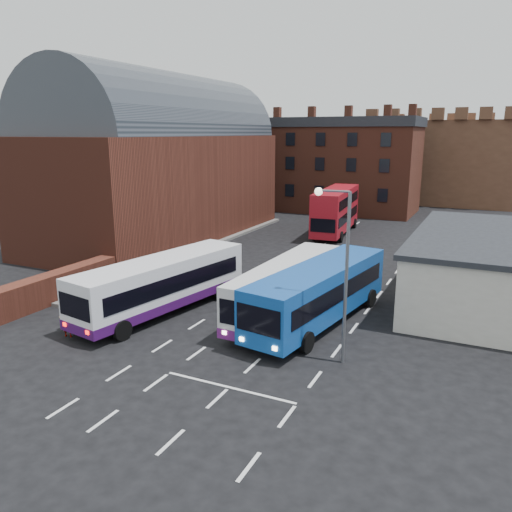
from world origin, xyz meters
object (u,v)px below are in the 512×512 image
at_px(bus_white_outbound, 162,281).
at_px(bus_white_inbound, 289,285).
at_px(bus_blue, 319,290).
at_px(street_lamp, 341,261).
at_px(pedestrian_beige, 65,318).
at_px(bus_red_double, 336,211).
at_px(pedestrian_red, 67,322).

relative_size(bus_white_outbound, bus_white_inbound, 1.05).
relative_size(bus_blue, street_lamp, 1.52).
distance_m(bus_white_outbound, pedestrian_beige, 5.64).
distance_m(street_lamp, pedestrian_beige, 15.00).
height_order(bus_white_inbound, street_lamp, street_lamp).
relative_size(bus_red_double, pedestrian_beige, 8.64).
xyz_separation_m(bus_red_double, street_lamp, (8.83, -28.84, 2.34)).
xyz_separation_m(bus_white_inbound, pedestrian_red, (-9.16, -7.84, -1.06)).
distance_m(bus_red_double, street_lamp, 30.26).
bearing_deg(street_lamp, bus_red_double, 107.02).
bearing_deg(bus_white_inbound, street_lamp, 134.38).
bearing_deg(pedestrian_red, bus_red_double, -116.36).
bearing_deg(bus_white_outbound, bus_white_inbound, 30.84).
bearing_deg(bus_white_inbound, pedestrian_beige, 37.80).
bearing_deg(bus_white_inbound, bus_blue, 170.70).
xyz_separation_m(pedestrian_red, pedestrian_beige, (-0.74, 0.60, -0.09)).
height_order(bus_white_inbound, pedestrian_red, bus_white_inbound).
distance_m(bus_red_double, pedestrian_beige, 31.97).
distance_m(bus_white_outbound, bus_blue, 9.13).
bearing_deg(street_lamp, pedestrian_red, -166.54).
bearing_deg(bus_red_double, pedestrian_beige, 75.07).
xyz_separation_m(bus_white_outbound, pedestrian_beige, (-3.02, -4.60, -1.21)).
height_order(bus_blue, pedestrian_red, bus_blue).
bearing_deg(street_lamp, pedestrian_beige, -169.52).
bearing_deg(bus_white_outbound, pedestrian_beige, -113.43).
xyz_separation_m(bus_white_inbound, street_lamp, (4.28, -4.63, 2.99)).
bearing_deg(street_lamp, bus_blue, 118.65).
height_order(bus_red_double, pedestrian_beige, bus_red_double).
relative_size(bus_white_inbound, pedestrian_red, 7.34).
bearing_deg(bus_white_outbound, bus_red_double, 94.86).
height_order(bus_white_inbound, bus_blue, bus_blue).
relative_size(street_lamp, pedestrian_red, 5.12).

